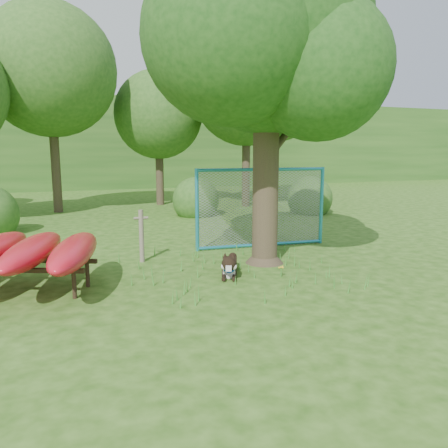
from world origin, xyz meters
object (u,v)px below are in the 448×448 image
object	(u,v)px
husky_dog	(230,266)
fence_section	(262,208)
kayak_rack	(12,251)
oak_tree	(265,41)

from	to	relation	value
husky_dog	fence_section	xyz separation A→B (m)	(1.77, 2.20, 0.84)
kayak_rack	husky_dog	bearing A→B (deg)	16.86
oak_tree	husky_dog	distance (m)	4.73
oak_tree	kayak_rack	world-z (taller)	oak_tree
kayak_rack	husky_dog	distance (m)	4.04
kayak_rack	husky_dog	size ratio (longest dim) A/B	3.24
husky_dog	fence_section	distance (m)	2.95
kayak_rack	fence_section	distance (m)	6.03
oak_tree	kayak_rack	xyz separation A→B (m)	(-5.05, -0.27, -4.00)
fence_section	husky_dog	bearing A→B (deg)	-124.31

